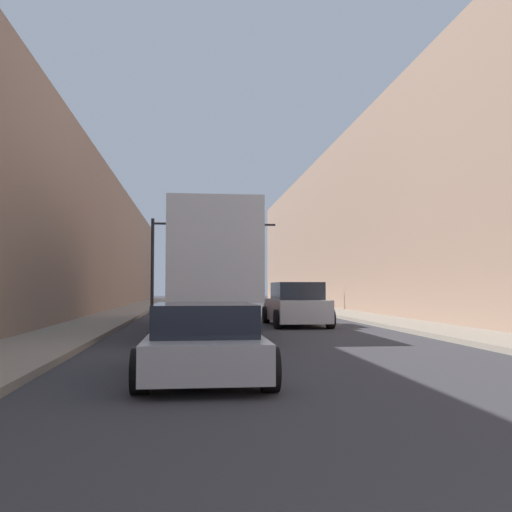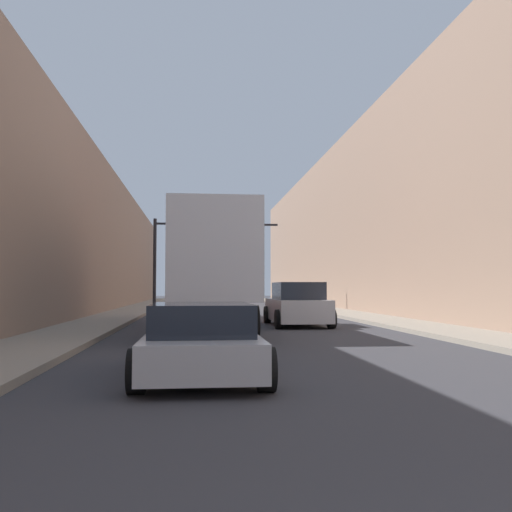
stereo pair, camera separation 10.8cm
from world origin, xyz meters
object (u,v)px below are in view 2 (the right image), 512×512
(traffic_signal_gantry, at_px, (191,244))
(suv_car, at_px, (297,305))
(semi_truck, at_px, (209,268))
(sedan_car, at_px, (201,341))

(traffic_signal_gantry, bearing_deg, suv_car, -71.70)
(suv_car, bearing_deg, semi_truck, -163.17)
(semi_truck, bearing_deg, suv_car, 16.83)
(semi_truck, height_order, traffic_signal_gantry, traffic_signal_gantry)
(sedan_car, height_order, suv_car, suv_car)
(sedan_car, xyz_separation_m, suv_car, (3.84, 12.39, 0.20))
(semi_truck, distance_m, traffic_signal_gantry, 14.01)
(semi_truck, xyz_separation_m, suv_car, (3.45, 1.04, -1.42))
(traffic_signal_gantry, bearing_deg, sedan_car, -89.09)
(semi_truck, bearing_deg, sedan_car, -91.95)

